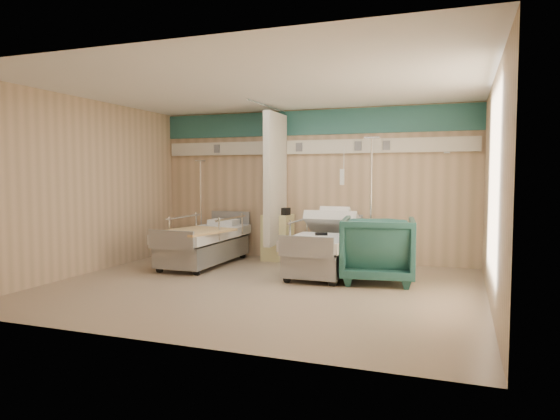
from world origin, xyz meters
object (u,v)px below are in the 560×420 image
(visitor_armchair, at_px, (378,249))
(iv_stand_left, at_px, (201,237))
(bedside_cabinet, at_px, (278,237))
(bed_right, at_px, (325,254))
(iv_stand_right, at_px, (371,240))
(bed_left, at_px, (204,247))

(visitor_armchair, relative_size, iv_stand_left, 0.57)
(bedside_cabinet, height_order, visitor_armchair, visitor_armchair)
(iv_stand_left, bearing_deg, bed_right, -15.69)
(iv_stand_right, bearing_deg, bedside_cabinet, 179.88)
(bed_right, bearing_deg, bed_left, 180.00)
(iv_stand_right, xyz_separation_m, iv_stand_left, (-3.26, -0.14, -0.08))
(bed_left, bearing_deg, bed_right, 0.00)
(bed_right, bearing_deg, iv_stand_left, 164.31)
(bedside_cabinet, xyz_separation_m, iv_stand_left, (-1.53, -0.15, -0.04))
(iv_stand_right, bearing_deg, iv_stand_left, -177.48)
(bedside_cabinet, height_order, iv_stand_left, iv_stand_left)
(bed_left, distance_m, iv_stand_right, 2.92)
(bedside_cabinet, xyz_separation_m, visitor_armchair, (2.05, -1.26, 0.06))
(bed_left, distance_m, iv_stand_left, 0.90)
(bed_left, xyz_separation_m, visitor_armchair, (3.10, -0.36, 0.17))
(iv_stand_left, bearing_deg, visitor_armchair, -17.31)
(visitor_armchair, height_order, iv_stand_left, iv_stand_left)
(bedside_cabinet, bearing_deg, bed_right, -38.05)
(bedside_cabinet, bearing_deg, visitor_armchair, -31.62)
(visitor_armchair, bearing_deg, bed_right, -29.08)
(bed_right, xyz_separation_m, visitor_armchair, (0.90, -0.36, 0.17))
(visitor_armchair, bearing_deg, iv_stand_right, -82.67)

